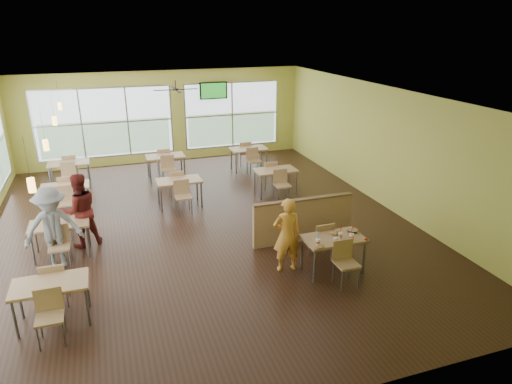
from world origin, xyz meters
TOP-DOWN VIEW (x-y plane):
  - room at (0.00, 0.00)m, footprint 12.00×12.04m
  - window_bays at (-2.65, 3.08)m, footprint 9.24×10.24m
  - main_table at (2.00, -3.00)m, footprint 1.22×1.52m
  - half_wall_divider at (2.00, -1.55)m, footprint 2.40×0.14m
  - dining_tables at (-1.05, 1.71)m, footprint 6.92×8.72m
  - pendant_lights at (-3.20, 0.68)m, footprint 0.11×7.31m
  - ceiling_fan at (-0.00, 3.00)m, footprint 1.25×1.25m
  - tv_backwall at (1.80, 5.90)m, footprint 1.00×0.07m
  - man_plaid at (1.14, -2.65)m, footprint 0.60×0.42m
  - patron_maroon at (-2.78, -0.14)m, footprint 0.97×0.84m
  - patron_grey at (-3.27, -1.01)m, footprint 1.21×0.82m
  - cup_blue at (1.55, -3.19)m, footprint 0.09×0.09m
  - cup_yellow at (1.91, -3.22)m, footprint 0.08×0.08m
  - cup_red_near at (2.10, -3.07)m, footprint 0.09×0.09m
  - cup_red_far at (2.27, -3.21)m, footprint 0.10×0.10m
  - food_basket at (2.48, -2.89)m, footprint 0.23×0.23m
  - ketchup_cup at (2.55, -3.30)m, footprint 0.06×0.06m
  - wrapper_left at (1.55, -3.30)m, footprint 0.21×0.20m
  - wrapper_mid at (2.10, -2.86)m, footprint 0.24×0.23m
  - wrapper_right at (2.18, -3.18)m, footprint 0.16×0.15m

SIDE VIEW (x-z plane):
  - half_wall_divider at x=2.00m, z-range 0.00..1.04m
  - dining_tables at x=-1.05m, z-range 0.20..1.07m
  - main_table at x=2.00m, z-range 0.20..1.07m
  - ketchup_cup at x=2.55m, z-range 0.75..0.78m
  - wrapper_right at x=2.18m, z-range 0.75..0.79m
  - wrapper_left at x=1.55m, z-range 0.75..0.79m
  - wrapper_mid at x=2.10m, z-range 0.75..0.80m
  - man_plaid at x=1.14m, z-range 0.00..1.56m
  - food_basket at x=2.48m, z-range 0.75..0.81m
  - cup_yellow at x=1.91m, z-range 0.66..0.96m
  - cup_red_near at x=2.10m, z-range 0.66..0.97m
  - cup_blue at x=1.55m, z-range 0.65..0.99m
  - cup_red_far at x=2.27m, z-range 0.64..1.00m
  - patron_maroon at x=-2.78m, z-range 0.00..1.69m
  - patron_grey at x=-3.27m, z-range 0.00..1.74m
  - window_bays at x=-2.65m, z-range 0.29..2.66m
  - room at x=0.00m, z-range 0.00..3.20m
  - tv_backwall at x=1.80m, z-range 2.15..2.75m
  - pendant_lights at x=-3.20m, z-range 2.02..2.88m
  - ceiling_fan at x=0.00m, z-range 2.80..3.09m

